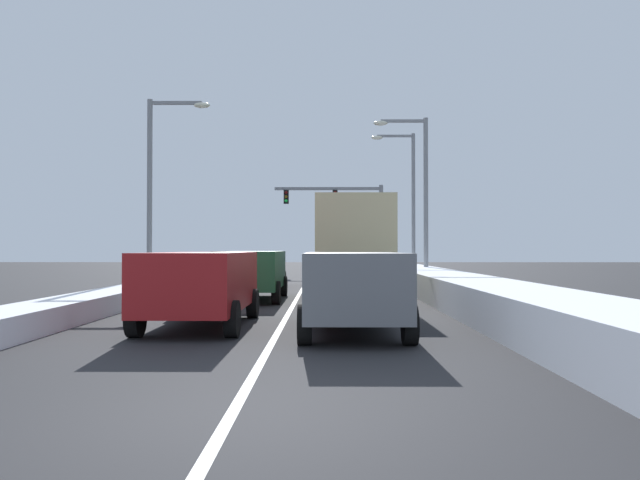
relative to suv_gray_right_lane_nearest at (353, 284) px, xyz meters
The scene contains 14 objects.
ground_plane 7.93m from the suv_gray_right_lane_nearest, 101.53° to the left, with size 120.00×120.00×0.00m, color #28282B.
lane_stripe_between_right_lane_and_center_lane 11.44m from the suv_gray_right_lane_nearest, 97.93° to the left, with size 0.14×39.32×0.01m, color silver.
snow_bank_right_shoulder 11.90m from the suv_gray_right_lane_nearest, 71.71° to the left, with size 2.16×39.32×0.88m, color white.
snow_bank_left_shoulder 13.23m from the suv_gray_right_lane_nearest, 121.34° to the left, with size 1.40×39.32×0.53m, color white.
suv_gray_right_lane_nearest is the anchor object (origin of this frame).
box_truck_right_lane_second 7.90m from the suv_gray_right_lane_nearest, 87.78° to the left, with size 2.53×7.20×3.36m.
sedan_white_right_lane_third 16.35m from the suv_gray_right_lane_nearest, 89.47° to the left, with size 2.00×4.50×1.51m.
suv_red_center_lane_nearest 3.48m from the suv_gray_right_lane_nearest, 165.23° to the left, with size 2.16×4.90×1.67m.
suv_green_center_lane_second 8.56m from the suv_gray_right_lane_nearest, 111.05° to the left, with size 2.16×4.90×1.67m.
sedan_maroon_center_lane_third 15.50m from the suv_gray_right_lane_nearest, 102.99° to the left, with size 2.00×4.50×1.51m.
traffic_light_gantry 29.37m from the suv_gray_right_lane_nearest, 88.04° to the left, with size 7.54×0.47×6.20m.
street_lamp_right_near 17.54m from the suv_gray_right_lane_nearest, 76.58° to the left, with size 2.66×0.36×8.14m.
street_lamp_right_mid 24.56m from the suv_gray_right_lane_nearest, 79.43° to the left, with size 2.66×0.36×8.76m.
street_lamp_left_mid 15.24m from the suv_gray_right_lane_nearest, 121.07° to the left, with size 2.66×0.36×8.07m.
Camera 1 is at (0.98, -6.06, 1.74)m, focal length 33.84 mm.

